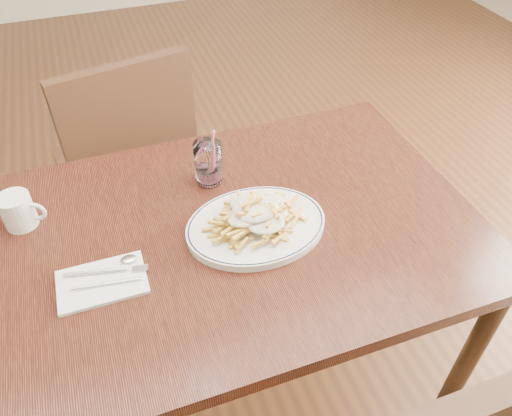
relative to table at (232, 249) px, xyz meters
name	(u,v)px	position (x,y,z in m)	size (l,w,h in m)	color
floor	(238,381)	(0.00, 0.00, -0.67)	(7.00, 7.00, 0.00)	black
table	(232,249)	(0.00, 0.00, 0.00)	(1.20, 0.80, 0.75)	black
chair_far	(129,158)	(-0.18, 0.66, -0.14)	(0.51, 0.51, 0.94)	black
fries_plate	(256,226)	(0.05, -0.03, 0.09)	(0.38, 0.35, 0.02)	silver
loaded_fries	(256,212)	(0.05, -0.03, 0.13)	(0.24, 0.20, 0.06)	gold
napkin	(102,282)	(-0.31, -0.07, 0.08)	(0.19, 0.12, 0.01)	white
cutlery	(101,278)	(-0.32, -0.07, 0.09)	(0.19, 0.09, 0.01)	silver
water_glass	(209,165)	(0.00, 0.19, 0.13)	(0.07, 0.07, 0.16)	white
coffee_mug	(19,211)	(-0.47, 0.18, 0.12)	(0.11, 0.08, 0.09)	silver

